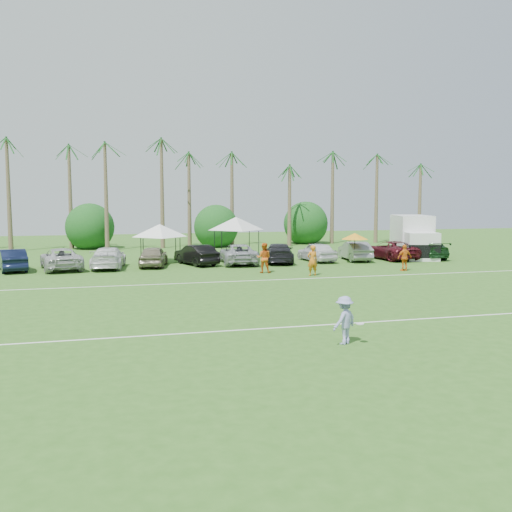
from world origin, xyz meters
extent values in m
plane|color=#2F5D1C|center=(0.00, 0.00, 0.00)|extent=(120.00, 120.00, 0.00)
cube|color=white|center=(0.00, 2.00, 0.01)|extent=(80.00, 0.10, 0.01)
cube|color=white|center=(0.00, 14.00, 0.01)|extent=(80.00, 0.10, 0.01)
cone|color=brown|center=(-12.00, 38.00, 5.00)|extent=(0.44, 0.44, 10.00)
cone|color=brown|center=(-8.00, 38.00, 5.50)|extent=(0.44, 0.44, 11.00)
cone|color=brown|center=(-4.00, 38.00, 4.00)|extent=(0.44, 0.44, 8.00)
cone|color=brown|center=(0.00, 38.00, 4.50)|extent=(0.44, 0.44, 9.00)
cone|color=brown|center=(4.00, 38.00, 5.00)|extent=(0.44, 0.44, 10.00)
cone|color=brown|center=(8.00, 38.00, 5.50)|extent=(0.44, 0.44, 11.00)
cone|color=brown|center=(13.00, 38.00, 4.00)|extent=(0.44, 0.44, 8.00)
cone|color=brown|center=(18.00, 38.00, 4.50)|extent=(0.44, 0.44, 9.00)
cone|color=brown|center=(23.00, 38.00, 5.00)|extent=(0.44, 0.44, 10.00)
cone|color=brown|center=(27.00, 38.00, 5.50)|extent=(0.44, 0.44, 11.00)
cylinder|color=brown|center=(-6.00, 39.00, 0.70)|extent=(0.30, 0.30, 1.40)
sphere|color=#134519|center=(-6.00, 39.00, 1.80)|extent=(4.00, 4.00, 4.00)
cylinder|color=brown|center=(6.00, 39.00, 0.70)|extent=(0.30, 0.30, 1.40)
sphere|color=#134519|center=(6.00, 39.00, 1.80)|extent=(4.00, 4.00, 4.00)
cylinder|color=brown|center=(16.00, 39.00, 0.70)|extent=(0.30, 0.30, 1.40)
sphere|color=#134519|center=(16.00, 39.00, 1.80)|extent=(4.00, 4.00, 4.00)
imported|color=#CC6C16|center=(7.77, 15.20, 0.95)|extent=(0.74, 0.52, 1.90)
imported|color=#CD5816|center=(5.21, 17.25, 0.97)|extent=(1.15, 1.03, 1.94)
imported|color=orange|center=(14.50, 15.79, 0.88)|extent=(1.06, 0.51, 1.76)
cube|color=silver|center=(19.94, 24.31, 2.11)|extent=(3.78, 5.26, 2.57)
cube|color=silver|center=(19.03, 21.15, 1.08)|extent=(2.78, 2.43, 2.16)
cube|color=black|center=(18.82, 20.40, 0.77)|extent=(2.36, 0.95, 1.03)
cube|color=#E5590C|center=(21.18, 23.95, 1.65)|extent=(0.47, 1.59, 0.93)
cylinder|color=black|center=(18.10, 21.63, 0.46)|extent=(0.55, 0.97, 0.93)
cylinder|color=black|center=(20.08, 21.06, 0.46)|extent=(0.55, 0.97, 0.93)
cylinder|color=black|center=(19.29, 25.78, 0.46)|extent=(0.55, 0.97, 0.93)
cylinder|color=black|center=(21.27, 25.21, 0.46)|extent=(0.55, 0.97, 0.93)
cylinder|color=black|center=(-2.01, 23.85, 0.96)|extent=(0.06, 0.06, 1.91)
cylinder|color=black|center=(0.66, 23.85, 0.96)|extent=(0.06, 0.06, 1.91)
cylinder|color=black|center=(-2.01, 26.52, 0.96)|extent=(0.06, 0.06, 1.91)
cylinder|color=black|center=(0.66, 26.52, 0.96)|extent=(0.06, 0.06, 1.91)
pyramid|color=white|center=(-0.68, 25.18, 2.87)|extent=(4.13, 4.13, 0.96)
cylinder|color=black|center=(4.36, 26.61, 1.09)|extent=(0.06, 0.06, 2.17)
cylinder|color=black|center=(7.42, 26.61, 1.09)|extent=(0.06, 0.06, 2.17)
cylinder|color=black|center=(4.36, 29.67, 1.09)|extent=(0.06, 0.06, 2.17)
cylinder|color=black|center=(7.42, 29.67, 1.09)|extent=(0.06, 0.06, 2.17)
pyramid|color=silver|center=(5.89, 28.14, 3.26)|extent=(4.70, 4.70, 1.09)
cylinder|color=black|center=(13.13, 20.62, 1.01)|extent=(0.05, 0.05, 2.02)
cone|color=orange|center=(13.13, 20.62, 2.02)|extent=(2.02, 2.02, 0.46)
imported|color=#8C91C7|center=(2.87, -0.81, 0.80)|extent=(1.20, 1.03, 1.61)
cylinder|color=white|center=(3.37, -0.96, 0.69)|extent=(0.27, 0.27, 0.03)
imported|color=black|center=(-10.65, 22.50, 0.73)|extent=(2.52, 4.68, 1.47)
imported|color=#B7B7B7|center=(-7.57, 22.34, 0.73)|extent=(3.27, 5.60, 1.47)
imported|color=silver|center=(-4.48, 22.33, 0.73)|extent=(2.68, 5.27, 1.47)
imported|color=gray|center=(-1.40, 22.51, 0.73)|extent=(2.58, 4.57, 1.47)
imported|color=black|center=(1.68, 22.76, 0.73)|extent=(2.83, 4.71, 1.47)
imported|color=#9D9FA5|center=(4.76, 22.49, 0.73)|extent=(2.99, 5.51, 1.47)
imported|color=black|center=(7.85, 22.50, 0.73)|extent=(3.23, 5.40, 1.47)
imported|color=silver|center=(10.93, 22.63, 0.73)|extent=(2.07, 4.43, 1.47)
imported|color=gray|center=(14.01, 22.47, 0.73)|extent=(2.08, 4.60, 1.47)
imported|color=#4E1019|center=(17.09, 22.48, 0.73)|extent=(2.77, 5.42, 1.47)
imported|color=#153717|center=(20.18, 22.37, 0.73)|extent=(2.69, 5.27, 1.47)
camera|label=1|loc=(-4.75, -17.94, 4.83)|focal=40.00mm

